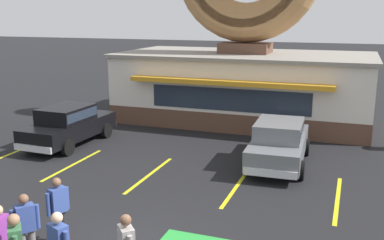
% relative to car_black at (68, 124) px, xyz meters
% --- Properties ---
extents(donut_shop_building, '(12.30, 6.75, 10.96)m').
position_rel_car_black_xyz_m(donut_shop_building, '(5.70, 6.77, 2.87)').
color(donut_shop_building, brown).
rests_on(donut_shop_building, ground).
extents(car_black, '(2.06, 4.60, 1.60)m').
position_rel_car_black_xyz_m(car_black, '(0.00, 0.00, 0.00)').
color(car_black, black).
rests_on(car_black, ground).
extents(car_grey, '(2.12, 4.63, 1.60)m').
position_rel_car_black_xyz_m(car_grey, '(8.51, 0.36, 0.00)').
color(car_grey, slate).
rests_on(car_grey, ground).
extents(pedestrian_clipboard_woman, '(0.35, 0.57, 1.63)m').
position_rel_car_black_xyz_m(pedestrian_clipboard_woman, '(4.69, -7.09, 0.03)').
color(pedestrian_clipboard_woman, '#232328').
rests_on(pedestrian_clipboard_woman, ground).
extents(pedestrian_crossing_woman, '(0.42, 0.50, 1.61)m').
position_rel_car_black_xyz_m(pedestrian_crossing_woman, '(4.59, -8.06, 0.01)').
color(pedestrian_crossing_woman, slate).
rests_on(pedestrian_crossing_woman, ground).
extents(parking_stripe_far_left, '(0.12, 3.60, 0.01)m').
position_rel_car_black_xyz_m(parking_stripe_far_left, '(-1.34, -2.17, -0.87)').
color(parking_stripe_far_left, yellow).
rests_on(parking_stripe_far_left, ground).
extents(parking_stripe_left, '(0.12, 3.60, 0.01)m').
position_rel_car_black_xyz_m(parking_stripe_left, '(1.66, -2.17, -0.87)').
color(parking_stripe_left, yellow).
rests_on(parking_stripe_left, ground).
extents(parking_stripe_mid_left, '(0.12, 3.60, 0.01)m').
position_rel_car_black_xyz_m(parking_stripe_mid_left, '(4.66, -2.17, -0.87)').
color(parking_stripe_mid_left, yellow).
rests_on(parking_stripe_mid_left, ground).
extents(parking_stripe_centre, '(0.12, 3.60, 0.01)m').
position_rel_car_black_xyz_m(parking_stripe_centre, '(7.66, -2.17, -0.87)').
color(parking_stripe_centre, yellow).
rests_on(parking_stripe_centre, ground).
extents(parking_stripe_mid_right, '(0.12, 3.60, 0.01)m').
position_rel_car_black_xyz_m(parking_stripe_mid_right, '(10.66, -2.17, -0.87)').
color(parking_stripe_mid_right, yellow).
rests_on(parking_stripe_mid_right, ground).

